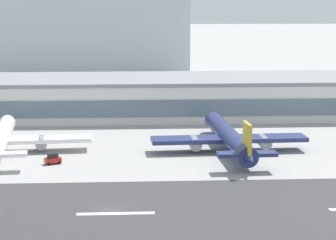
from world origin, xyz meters
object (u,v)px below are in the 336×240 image
object	(u,v)px
airliner_navy_tail_gate_1	(0,140)
terminal_building	(128,97)
distant_hotel_block	(76,34)
service_baggage_tug_1	(53,159)
airliner_gold_tail_gate_2	(230,138)

from	to	relation	value
airliner_navy_tail_gate_1	terminal_building	bearing A→B (deg)	-36.59
terminal_building	airliner_navy_tail_gate_1	bearing A→B (deg)	-121.51
terminal_building	distant_hotel_block	bearing A→B (deg)	102.02
distant_hotel_block	service_baggage_tug_1	bearing A→B (deg)	-87.50
airliner_gold_tail_gate_2	service_baggage_tug_1	bearing A→B (deg)	100.10
distant_hotel_block	airliner_gold_tail_gate_2	xyz separation A→B (m)	(43.69, -149.22, -14.09)
terminal_building	airliner_navy_tail_gate_1	world-z (taller)	terminal_building
service_baggage_tug_1	airliner_gold_tail_gate_2	bearing A→B (deg)	-11.36
service_baggage_tug_1	distant_hotel_block	bearing A→B (deg)	68.39
terminal_building	airliner_gold_tail_gate_2	distance (m)	51.34
distant_hotel_block	airliner_navy_tail_gate_1	xyz separation A→B (m)	(-5.41, -147.32, -14.29)
distant_hotel_block	airliner_navy_tail_gate_1	distance (m)	148.12
airliner_gold_tail_gate_2	service_baggage_tug_1	size ratio (longest dim) A/B	12.72
distant_hotel_block	service_baggage_tug_1	world-z (taller)	distant_hotel_block
terminal_building	distant_hotel_block	distance (m)	105.75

